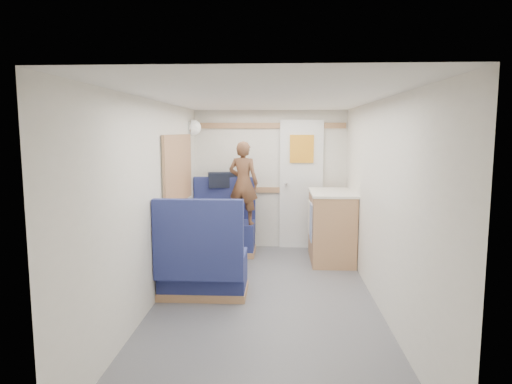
# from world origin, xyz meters

# --- Properties ---
(floor) EXTENTS (4.50, 4.50, 0.00)m
(floor) POSITION_xyz_m (0.00, 0.00, 0.00)
(floor) COLOR #515156
(floor) RESTS_ON ground
(ceiling) EXTENTS (4.50, 4.50, 0.00)m
(ceiling) POSITION_xyz_m (0.00, 0.00, 2.00)
(ceiling) COLOR silver
(ceiling) RESTS_ON wall_back
(wall_back) EXTENTS (2.20, 0.02, 2.00)m
(wall_back) POSITION_xyz_m (0.00, 2.25, 1.00)
(wall_back) COLOR silver
(wall_back) RESTS_ON floor
(wall_left) EXTENTS (0.02, 4.50, 2.00)m
(wall_left) POSITION_xyz_m (-1.10, 0.00, 1.00)
(wall_left) COLOR silver
(wall_left) RESTS_ON floor
(wall_right) EXTENTS (0.02, 4.50, 2.00)m
(wall_right) POSITION_xyz_m (1.10, 0.00, 1.00)
(wall_right) COLOR silver
(wall_right) RESTS_ON floor
(oak_trim_low) EXTENTS (2.15, 0.02, 0.08)m
(oak_trim_low) POSITION_xyz_m (0.00, 2.23, 0.85)
(oak_trim_low) COLOR #8E6240
(oak_trim_low) RESTS_ON wall_back
(oak_trim_high) EXTENTS (2.15, 0.02, 0.08)m
(oak_trim_high) POSITION_xyz_m (0.00, 2.23, 1.78)
(oak_trim_high) COLOR #8E6240
(oak_trim_high) RESTS_ON wall_back
(side_window) EXTENTS (0.04, 1.30, 0.72)m
(side_window) POSITION_xyz_m (-1.08, 1.00, 1.25)
(side_window) COLOR gray
(side_window) RESTS_ON wall_left
(rear_door) EXTENTS (0.62, 0.12, 1.86)m
(rear_door) POSITION_xyz_m (0.45, 2.22, 0.97)
(rear_door) COLOR white
(rear_door) RESTS_ON wall_back
(dinette_table) EXTENTS (0.62, 0.92, 0.72)m
(dinette_table) POSITION_xyz_m (-0.65, 1.00, 0.57)
(dinette_table) COLOR white
(dinette_table) RESTS_ON floor
(bench_far) EXTENTS (0.90, 0.59, 1.05)m
(bench_far) POSITION_xyz_m (-0.65, 1.86, 0.30)
(bench_far) COLOR navy
(bench_far) RESTS_ON floor
(bench_near) EXTENTS (0.90, 0.59, 1.05)m
(bench_near) POSITION_xyz_m (-0.65, 0.14, 0.30)
(bench_near) COLOR navy
(bench_near) RESTS_ON floor
(ledge) EXTENTS (0.90, 0.14, 0.04)m
(ledge) POSITION_xyz_m (-0.65, 2.12, 0.88)
(ledge) COLOR #8E6240
(ledge) RESTS_ON bench_far
(dome_light) EXTENTS (0.20, 0.20, 0.20)m
(dome_light) POSITION_xyz_m (-1.04, 1.85, 1.75)
(dome_light) COLOR white
(dome_light) RESTS_ON wall_left
(galley_counter) EXTENTS (0.57, 0.92, 0.92)m
(galley_counter) POSITION_xyz_m (0.82, 1.55, 0.47)
(galley_counter) COLOR #8E6240
(galley_counter) RESTS_ON floor
(person) EXTENTS (0.47, 0.37, 1.12)m
(person) POSITION_xyz_m (-0.35, 1.70, 1.01)
(person) COLOR brown
(person) RESTS_ON bench_far
(duffel_bag) EXTENTS (0.48, 0.30, 0.21)m
(duffel_bag) POSITION_xyz_m (-0.66, 2.12, 1.01)
(duffel_bag) COLOR black
(duffel_bag) RESTS_ON ledge
(tray) EXTENTS (0.38, 0.44, 0.02)m
(tray) POSITION_xyz_m (-0.58, 0.67, 0.73)
(tray) COLOR silver
(tray) RESTS_ON dinette_table
(orange_fruit) EXTENTS (0.07, 0.07, 0.07)m
(orange_fruit) POSITION_xyz_m (-0.45, 0.71, 0.77)
(orange_fruit) COLOR orange
(orange_fruit) RESTS_ON tray
(cheese_block) EXTENTS (0.11, 0.09, 0.03)m
(cheese_block) POSITION_xyz_m (-0.65, 0.86, 0.76)
(cheese_block) COLOR #E8D986
(cheese_block) RESTS_ON tray
(wine_glass) EXTENTS (0.08, 0.08, 0.17)m
(wine_glass) POSITION_xyz_m (-0.62, 0.91, 0.84)
(wine_glass) COLOR white
(wine_glass) RESTS_ON dinette_table
(tumbler_left) EXTENTS (0.06, 0.06, 0.10)m
(tumbler_left) POSITION_xyz_m (-0.88, 0.63, 0.77)
(tumbler_left) COLOR silver
(tumbler_left) RESTS_ON dinette_table
(tumbler_mid) EXTENTS (0.07, 0.07, 0.11)m
(tumbler_mid) POSITION_xyz_m (-0.83, 1.25, 0.78)
(tumbler_mid) COLOR white
(tumbler_mid) RESTS_ON dinette_table
(tumbler_right) EXTENTS (0.07, 0.07, 0.11)m
(tumbler_right) POSITION_xyz_m (-0.59, 1.14, 0.77)
(tumbler_right) COLOR white
(tumbler_right) RESTS_ON dinette_table
(beer_glass) EXTENTS (0.06, 0.06, 0.10)m
(beer_glass) POSITION_xyz_m (-0.50, 1.00, 0.77)
(beer_glass) COLOR brown
(beer_glass) RESTS_ON dinette_table
(pepper_grinder) EXTENTS (0.04, 0.04, 0.10)m
(pepper_grinder) POSITION_xyz_m (-0.60, 1.13, 0.77)
(pepper_grinder) COLOR black
(pepper_grinder) RESTS_ON dinette_table
(salt_grinder) EXTENTS (0.03, 0.03, 0.08)m
(salt_grinder) POSITION_xyz_m (-0.68, 1.15, 0.76)
(salt_grinder) COLOR silver
(salt_grinder) RESTS_ON dinette_table
(bread_loaf) EXTENTS (0.22, 0.28, 0.10)m
(bread_loaf) POSITION_xyz_m (-0.48, 1.36, 0.77)
(bread_loaf) COLOR olive
(bread_loaf) RESTS_ON dinette_table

